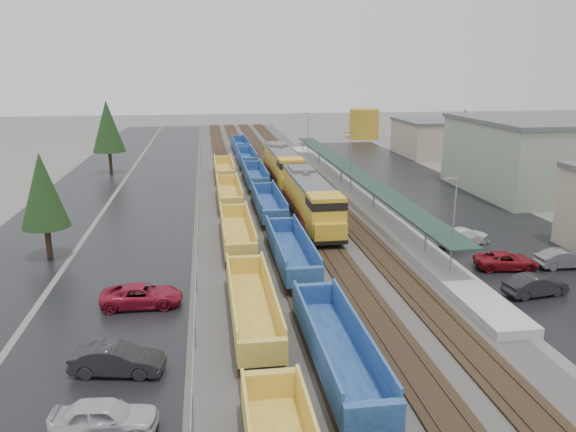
{
  "coord_description": "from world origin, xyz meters",
  "views": [
    {
      "loc": [
        -8.48,
        -17.84,
        15.7
      ],
      "look_at": [
        -0.99,
        33.17,
        2.0
      ],
      "focal_mm": 35.0,
      "sensor_mm": 36.0,
      "label": 1
    }
  ],
  "objects_px": {
    "locomotive_trail": "(283,165)",
    "parked_car_east_b": "(506,261)",
    "parked_car_east_a": "(535,285)",
    "parked_car_east_e": "(564,259)",
    "parked_car_east_c": "(463,236)",
    "well_string_blue": "(268,205)",
    "storage_tank": "(364,124)",
    "parked_car_west_c": "(142,296)",
    "well_string_yellow": "(243,263)",
    "parked_car_west_b": "(117,360)",
    "locomotive_lead": "(311,199)",
    "parked_car_west_a": "(104,417)"
  },
  "relations": [
    {
      "from": "parked_car_west_c",
      "to": "parked_car_east_c",
      "type": "height_order",
      "value": "parked_car_east_c"
    },
    {
      "from": "parked_car_west_c",
      "to": "parked_car_east_e",
      "type": "height_order",
      "value": "parked_car_west_c"
    },
    {
      "from": "parked_car_east_a",
      "to": "parked_car_east_b",
      "type": "xyz_separation_m",
      "value": [
        0.77,
        5.38,
        -0.07
      ]
    },
    {
      "from": "parked_car_east_b",
      "to": "parked_car_east_e",
      "type": "bearing_deg",
      "value": -87.96
    },
    {
      "from": "parked_car_east_a",
      "to": "parked_car_east_c",
      "type": "relative_size",
      "value": 0.83
    },
    {
      "from": "parked_car_east_b",
      "to": "parked_car_west_b",
      "type": "bearing_deg",
      "value": 119.59
    },
    {
      "from": "parked_car_east_c",
      "to": "parked_car_west_b",
      "type": "bearing_deg",
      "value": 100.67
    },
    {
      "from": "locomotive_trail",
      "to": "parked_car_east_b",
      "type": "height_order",
      "value": "locomotive_trail"
    },
    {
      "from": "well_string_blue",
      "to": "parked_car_east_a",
      "type": "height_order",
      "value": "well_string_blue"
    },
    {
      "from": "locomotive_lead",
      "to": "locomotive_trail",
      "type": "height_order",
      "value": "same"
    },
    {
      "from": "locomotive_trail",
      "to": "parked_car_east_b",
      "type": "relative_size",
      "value": 4.27
    },
    {
      "from": "locomotive_lead",
      "to": "parked_car_east_b",
      "type": "xyz_separation_m",
      "value": [
        13.01,
        -15.84,
        -1.84
      ]
    },
    {
      "from": "parked_car_east_e",
      "to": "storage_tank",
      "type": "bearing_deg",
      "value": -5.49
    },
    {
      "from": "parked_car_east_b",
      "to": "parked_car_east_c",
      "type": "xyz_separation_m",
      "value": [
        -0.61,
        6.47,
        0.12
      ]
    },
    {
      "from": "parked_car_west_c",
      "to": "locomotive_lead",
      "type": "bearing_deg",
      "value": -38.18
    },
    {
      "from": "storage_tank",
      "to": "parked_car_west_b",
      "type": "height_order",
      "value": "storage_tank"
    },
    {
      "from": "parked_car_east_a",
      "to": "parked_car_east_c",
      "type": "height_order",
      "value": "parked_car_east_c"
    },
    {
      "from": "locomotive_lead",
      "to": "well_string_yellow",
      "type": "distance_m",
      "value": 16.8
    },
    {
      "from": "locomotive_trail",
      "to": "parked_car_east_c",
      "type": "xyz_separation_m",
      "value": [
        12.39,
        -30.37,
        -1.72
      ]
    },
    {
      "from": "parked_car_west_b",
      "to": "parked_car_east_b",
      "type": "relative_size",
      "value": 0.98
    },
    {
      "from": "well_string_blue",
      "to": "storage_tank",
      "type": "distance_m",
      "value": 71.38
    },
    {
      "from": "locomotive_trail",
      "to": "well_string_yellow",
      "type": "xyz_separation_m",
      "value": [
        -8.0,
        -35.71,
        -1.35
      ]
    },
    {
      "from": "storage_tank",
      "to": "parked_car_west_a",
      "type": "xyz_separation_m",
      "value": [
        -40.54,
        -101.72,
        -2.51
      ]
    },
    {
      "from": "well_string_yellow",
      "to": "well_string_blue",
      "type": "height_order",
      "value": "well_string_blue"
    },
    {
      "from": "parked_car_west_a",
      "to": "well_string_blue",
      "type": "bearing_deg",
      "value": -13.2
    },
    {
      "from": "locomotive_trail",
      "to": "well_string_blue",
      "type": "distance_m",
      "value": 17.75
    },
    {
      "from": "storage_tank",
      "to": "parked_car_east_c",
      "type": "distance_m",
      "value": 79.3
    },
    {
      "from": "well_string_blue",
      "to": "well_string_yellow",
      "type": "bearing_deg",
      "value": -102.23
    },
    {
      "from": "storage_tank",
      "to": "parked_car_west_c",
      "type": "distance_m",
      "value": 96.78
    },
    {
      "from": "well_string_blue",
      "to": "parked_car_east_c",
      "type": "bearing_deg",
      "value": -38.68
    },
    {
      "from": "well_string_yellow",
      "to": "parked_car_east_b",
      "type": "distance_m",
      "value": 21.04
    },
    {
      "from": "parked_car_west_c",
      "to": "parked_car_east_a",
      "type": "height_order",
      "value": "parked_car_east_a"
    },
    {
      "from": "well_string_blue",
      "to": "parked_car_east_c",
      "type": "relative_size",
      "value": 20.34
    },
    {
      "from": "parked_car_west_c",
      "to": "parked_car_east_c",
      "type": "relative_size",
      "value": 0.98
    },
    {
      "from": "locomotive_trail",
      "to": "parked_car_west_a",
      "type": "distance_m",
      "value": 56.03
    },
    {
      "from": "well_string_blue",
      "to": "parked_car_east_b",
      "type": "distance_m",
      "value": 25.95
    },
    {
      "from": "parked_car_west_c",
      "to": "parked_car_east_b",
      "type": "bearing_deg",
      "value": -83.17
    },
    {
      "from": "parked_car_west_c",
      "to": "parked_car_east_a",
      "type": "relative_size",
      "value": 1.18
    },
    {
      "from": "parked_car_west_a",
      "to": "well_string_yellow",
      "type": "bearing_deg",
      "value": -18.01
    },
    {
      "from": "well_string_blue",
      "to": "locomotive_trail",
      "type": "bearing_deg",
      "value": 76.94
    },
    {
      "from": "well_string_yellow",
      "to": "parked_car_east_b",
      "type": "relative_size",
      "value": 19.4
    },
    {
      "from": "well_string_blue",
      "to": "parked_car_west_c",
      "type": "height_order",
      "value": "well_string_blue"
    },
    {
      "from": "locomotive_trail",
      "to": "parked_car_east_c",
      "type": "height_order",
      "value": "locomotive_trail"
    },
    {
      "from": "well_string_yellow",
      "to": "parked_car_east_b",
      "type": "height_order",
      "value": "well_string_yellow"
    },
    {
      "from": "storage_tank",
      "to": "parked_car_west_a",
      "type": "distance_m",
      "value": 109.53
    },
    {
      "from": "parked_car_east_a",
      "to": "parked_car_east_e",
      "type": "distance_m",
      "value": 7.45
    },
    {
      "from": "parked_car_east_c",
      "to": "parked_car_east_a",
      "type": "bearing_deg",
      "value": 156.54
    },
    {
      "from": "parked_car_west_c",
      "to": "parked_car_east_e",
      "type": "bearing_deg",
      "value": -84.82
    },
    {
      "from": "locomotive_trail",
      "to": "parked_car_east_e",
      "type": "height_order",
      "value": "locomotive_trail"
    },
    {
      "from": "well_string_blue",
      "to": "parked_car_west_b",
      "type": "xyz_separation_m",
      "value": [
        -11.52,
        -31.51,
        -0.39
      ]
    }
  ]
}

